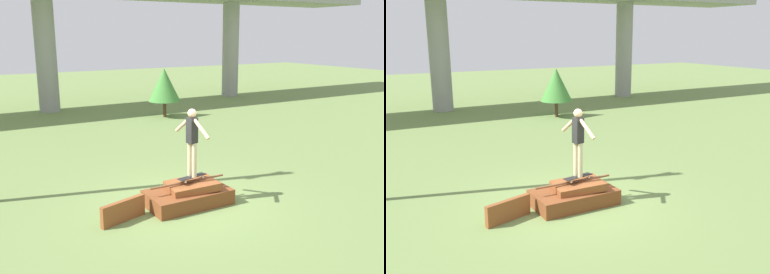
% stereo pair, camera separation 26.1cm
% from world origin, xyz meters
% --- Properties ---
extents(ground_plane, '(80.00, 80.00, 0.00)m').
position_xyz_m(ground_plane, '(0.00, 0.00, 0.00)').
color(ground_plane, olive).
extents(scrap_pile, '(2.08, 1.19, 0.63)m').
position_xyz_m(scrap_pile, '(0.02, -0.00, 0.25)').
color(scrap_pile, brown).
rests_on(scrap_pile, ground_plane).
extents(scrap_plank_loose, '(1.17, 0.45, 0.50)m').
position_xyz_m(scrap_plank_loose, '(-1.77, -0.13, 0.25)').
color(scrap_plank_loose, brown).
rests_on(scrap_plank_loose, ground_plane).
extents(skateboard, '(0.84, 0.34, 0.09)m').
position_xyz_m(skateboard, '(0.12, 0.01, 0.70)').
color(skateboard, black).
rests_on(skateboard, scrap_pile).
extents(skater, '(0.31, 1.22, 1.71)m').
position_xyz_m(skater, '(0.12, 0.01, 1.72)').
color(skater, '#C6B78E').
rests_on(skater, skateboard).
extents(tree_behind_left, '(1.63, 1.63, 2.50)m').
position_xyz_m(tree_behind_left, '(4.73, 10.66, 1.66)').
color(tree_behind_left, '#4C3823').
rests_on(tree_behind_left, ground_plane).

